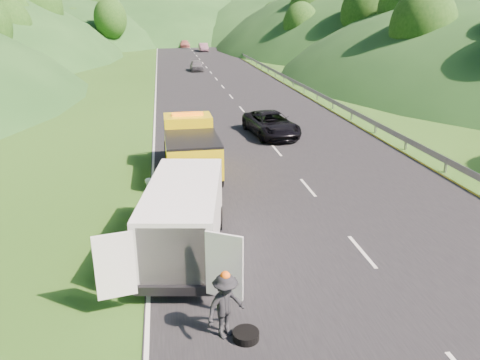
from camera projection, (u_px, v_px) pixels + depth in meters
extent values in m
plane|color=#38661E|center=(261.00, 232.00, 16.81)|extent=(320.00, 320.00, 0.00)
cube|color=black|center=(216.00, 79.00, 54.36)|extent=(14.00, 200.00, 0.02)
cube|color=gray|center=(257.00, 66.00, 67.07)|extent=(0.06, 140.00, 1.52)
cylinder|color=black|center=(168.00, 151.00, 24.58)|extent=(0.40, 1.09, 1.08)
cylinder|color=black|center=(207.00, 149.00, 24.92)|extent=(0.40, 1.09, 1.08)
cylinder|color=black|center=(172.00, 178.00, 20.56)|extent=(0.40, 1.09, 1.08)
cylinder|color=black|center=(218.00, 176.00, 20.91)|extent=(0.40, 1.09, 1.08)
cube|color=yellow|center=(188.00, 135.00, 23.55)|extent=(2.36, 1.77, 2.06)
cube|color=yellow|center=(193.00, 154.00, 21.38)|extent=(2.44, 3.72, 1.41)
cube|color=black|center=(192.00, 138.00, 21.12)|extent=(2.44, 3.72, 0.11)
cube|color=black|center=(187.00, 140.00, 24.95)|extent=(2.19, 1.34, 0.76)
cube|color=black|center=(186.00, 141.00, 25.63)|extent=(2.28, 0.25, 0.54)
cube|color=yellow|center=(186.00, 126.00, 25.06)|extent=(2.18, 0.89, 1.19)
cube|color=orange|center=(187.00, 114.00, 23.18)|extent=(1.52, 0.29, 0.17)
cube|color=black|center=(187.00, 125.00, 24.12)|extent=(2.06, 0.12, 0.98)
cylinder|color=black|center=(165.00, 218.00, 16.91)|extent=(0.45, 0.89, 0.85)
cylinder|color=black|center=(218.00, 218.00, 16.90)|extent=(0.45, 0.89, 0.85)
cylinder|color=black|center=(146.00, 270.00, 13.52)|extent=(0.45, 0.89, 0.85)
cylinder|color=black|center=(212.00, 270.00, 13.51)|extent=(0.45, 0.89, 0.85)
cube|color=white|center=(184.00, 214.00, 14.77)|extent=(3.05, 5.80, 1.96)
cube|color=white|center=(193.00, 193.00, 17.65)|extent=(2.25, 1.29, 1.06)
cube|color=black|center=(192.00, 174.00, 17.16)|extent=(1.99, 0.68, 0.88)
cube|color=black|center=(172.00, 257.00, 12.22)|extent=(1.80, 0.40, 1.70)
cube|color=white|center=(115.00, 266.00, 11.78)|extent=(1.00, 0.25, 1.80)
cube|color=white|center=(224.00, 266.00, 11.77)|extent=(0.91, 0.55, 1.80)
cube|color=black|center=(173.00, 290.00, 12.45)|extent=(2.12, 0.50, 0.27)
imported|color=white|center=(153.00, 221.00, 17.64)|extent=(0.60, 0.72, 1.73)
imported|color=#CEC66E|center=(212.00, 244.00, 15.92)|extent=(0.55, 0.50, 0.92)
imported|color=black|center=(226.00, 336.00, 11.43)|extent=(1.26, 1.12, 1.70)
cube|color=#5B5E46|center=(149.00, 228.00, 16.45)|extent=(0.39, 0.29, 0.55)
cylinder|color=black|center=(246.00, 339.00, 11.31)|extent=(0.65, 0.65, 0.20)
imported|color=black|center=(271.00, 136.00, 29.76)|extent=(3.13, 5.62, 1.49)
imported|color=#515055|center=(197.00, 71.00, 61.73)|extent=(1.61, 4.01, 1.37)
imported|color=#6D4959|center=(204.00, 51.00, 91.36)|extent=(1.64, 4.69, 1.55)
imported|color=#A45B52|center=(185.00, 48.00, 100.95)|extent=(2.05, 5.05, 1.46)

